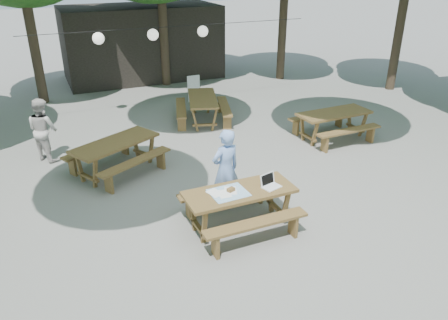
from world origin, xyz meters
name	(u,v)px	position (x,y,z in m)	size (l,w,h in m)	color
ground	(246,194)	(0.00, 0.00, 0.00)	(80.00, 80.00, 0.00)	slate
pavilion	(142,42)	(0.50, 10.50, 1.40)	(6.00, 3.00, 2.80)	black
main_picnic_table	(239,208)	(-0.65, -1.00, 0.39)	(2.00, 1.58, 0.75)	#4D3B1B
picnic_table_nw	(117,156)	(-2.25, 2.15, 0.39)	(2.41, 2.28, 0.75)	#4D3B1B
picnic_table_ne	(333,125)	(3.53, 1.84, 0.39)	(2.02, 1.63, 0.75)	#4D3B1B
picnic_table_far_e	(203,109)	(0.79, 4.53, 0.39)	(2.08, 2.29, 0.75)	#4D3B1B
woman	(226,170)	(-0.60, -0.28, 0.82)	(0.60, 0.39, 1.65)	#7EA3E6
second_person	(43,129)	(-3.69, 3.56, 0.77)	(0.75, 0.58, 1.54)	beige
plastic_chair	(196,96)	(1.22, 6.32, 0.26)	(0.45, 0.45, 0.90)	white
laptop	(270,183)	(-0.09, -1.08, 0.81)	(0.39, 0.34, 0.24)	white
tabletop_clutter	(228,192)	(-0.87, -1.00, 0.76)	(0.71, 0.58, 0.08)	#3C93CD
paper_lanterns	(153,35)	(-0.19, 6.00, 2.40)	(9.00, 0.34, 0.38)	black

